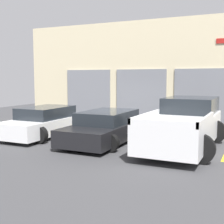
# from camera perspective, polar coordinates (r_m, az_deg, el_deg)

# --- Properties ---
(ground_plane) EXTENTS (28.00, 28.00, 0.00)m
(ground_plane) POSITION_cam_1_polar(r_m,az_deg,el_deg) (13.16, 1.62, -4.39)
(ground_plane) COLOR #3D3D3F
(shophouse_building) EXTENTS (13.83, 0.68, 5.27)m
(shophouse_building) POSITION_cam_1_polar(r_m,az_deg,el_deg) (16.00, 6.35, 6.80)
(shophouse_building) COLOR beige
(shophouse_building) RESTS_ON ground
(pickup_truck) EXTENTS (2.58, 5.08, 1.70)m
(pickup_truck) POSITION_cam_1_polar(r_m,az_deg,el_deg) (11.10, 13.03, -2.26)
(pickup_truck) COLOR white
(pickup_truck) RESTS_ON ground
(sedan_white) EXTENTS (2.14, 4.22, 1.22)m
(sedan_white) POSITION_cam_1_polar(r_m,az_deg,el_deg) (13.35, -12.13, -1.84)
(sedan_white) COLOR white
(sedan_white) RESTS_ON ground
(sedan_side) EXTENTS (2.24, 4.52, 1.18)m
(sedan_side) POSITION_cam_1_polar(r_m,az_deg,el_deg) (11.86, -0.97, -2.81)
(sedan_side) COLOR black
(sedan_side) RESTS_ON ground
(parking_stripe_far_left) EXTENTS (0.12, 2.20, 0.01)m
(parking_stripe_far_left) POSITION_cam_1_polar(r_m,az_deg,el_deg) (14.33, -16.73, -3.75)
(parking_stripe_far_left) COLOR gold
(parking_stripe_far_left) RESTS_ON ground
(parking_stripe_left) EXTENTS (0.12, 2.20, 0.01)m
(parking_stripe_left) POSITION_cam_1_polar(r_m,az_deg,el_deg) (12.62, -6.92, -4.87)
(parking_stripe_left) COLOR gold
(parking_stripe_left) RESTS_ON ground
(parking_stripe_centre) EXTENTS (0.12, 2.20, 0.01)m
(parking_stripe_centre) POSITION_cam_1_polar(r_m,az_deg,el_deg) (11.39, 5.52, -6.08)
(parking_stripe_centre) COLOR gold
(parking_stripe_centre) RESTS_ON ground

